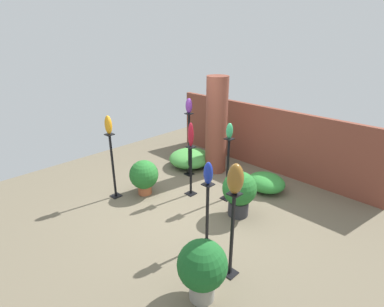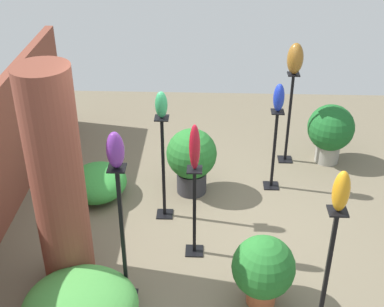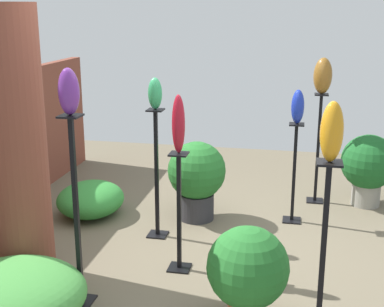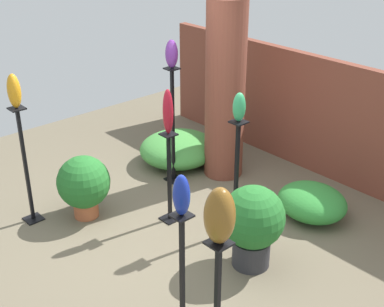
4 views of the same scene
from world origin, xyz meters
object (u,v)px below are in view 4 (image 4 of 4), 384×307
Objects in this scene: pedestal_jade at (236,183)px; art_vase_bronze at (220,216)px; art_vase_amber at (14,91)px; potted_plant_walkway_edge at (253,222)px; pedestal_amber at (26,171)px; pedestal_cobalt at (182,275)px; art_vase_jade at (239,107)px; art_vase_ruby at (168,112)px; art_vase_cobalt at (181,195)px; pedestal_ruby at (169,182)px; pedestal_violet at (173,130)px; brick_pillar at (225,91)px; art_vase_violet at (172,54)px; potted_plant_near_pillar at (84,184)px.

art_vase_bronze is (1.38, -1.64, 0.93)m from pedestal_jade.
art_vase_amber reaches higher than pedestal_jade.
potted_plant_walkway_edge is (-0.84, 1.32, -1.04)m from art_vase_bronze.
pedestal_jade is at bearing 42.42° from pedestal_amber.
art_vase_bronze reaches higher than pedestal_cobalt.
art_vase_amber is (-1.75, -1.60, 0.09)m from art_vase_jade.
pedestal_jade is at bearing 149.77° from potted_plant_walkway_edge.
art_vase_bronze is at bearing -31.31° from art_vase_ruby.
art_vase_ruby reaches higher than art_vase_cobalt.
pedestal_cobalt is 1.01× the size of pedestal_ruby.
pedestal_ruby is 1.21m from potted_plant_walkway_edge.
pedestal_violet is (-2.07, 1.64, 0.21)m from pedestal_cobalt.
art_vase_amber is at bearing -137.58° from pedestal_jade.
brick_pillar is 2.97m from pedestal_cobalt.
art_vase_bronze is (2.47, -2.54, 0.37)m from brick_pillar.
pedestal_cobalt is at bearing -35.94° from pedestal_ruby.
pedestal_amber is at bearing -137.58° from pedestal_jade.
art_vase_violet is 0.45× the size of potted_plant_near_pillar.
pedestal_violet is 4.96× the size of art_vase_jade.
pedestal_ruby is 2.61m from art_vase_bronze.
art_vase_ruby reaches higher than potted_plant_near_pillar.
potted_plant_near_pillar is at bearing -90.53° from art_vase_violet.
pedestal_ruby is 0.86m from art_vase_ruby.
pedestal_ruby is 1.95m from art_vase_amber.
art_vase_ruby is (0.71, -0.66, -0.37)m from art_vase_violet.
brick_pillar is 0.84m from pedestal_violet.
art_vase_jade is (-0.68, 1.37, 0.20)m from art_vase_cobalt.
art_vase_jade is 0.35× the size of potted_plant_walkway_edge.
art_vase_cobalt is 0.97× the size of art_vase_amber.
pedestal_violet is 4.25× the size of art_vase_cobalt.
pedestal_jade is (1.39, -0.27, -0.10)m from pedestal_violet.
potted_plant_near_pillar is at bearing 172.05° from art_vase_cobalt.
art_vase_cobalt is at bearing 5.25° from pedestal_amber.
brick_pillar is at bearing 65.57° from art_vase_violet.
pedestal_ruby is at bearing -42.59° from art_vase_violet.
pedestal_amber is at bearing -100.93° from art_vase_violet.
brick_pillar is 2.64m from pedestal_amber.
pedestal_violet is at bearing 145.45° from art_vase_bronze.
brick_pillar reaches higher than potted_plant_walkway_edge.
pedestal_amber is 2.18m from art_vase_violet.
art_vase_violet is 0.68× the size of art_vase_ruby.
potted_plant_near_pillar is at bearing -142.30° from pedestal_jade.
art_vase_violet is 1.43m from art_vase_jade.
potted_plant_walkway_edge is 1.16× the size of potted_plant_near_pillar.
brick_pillar reaches higher than art_vase_violet.
potted_plant_near_pillar is at bearing -136.41° from art_vase_ruby.
potted_plant_near_pillar is (-2.08, 0.29, -0.87)m from art_vase_cobalt.
art_vase_cobalt is at bearing 5.25° from art_vase_amber.
pedestal_amber is 2.62m from potted_plant_walkway_edge.
potted_plant_near_pillar is (-1.94, -0.77, -0.08)m from potted_plant_walkway_edge.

